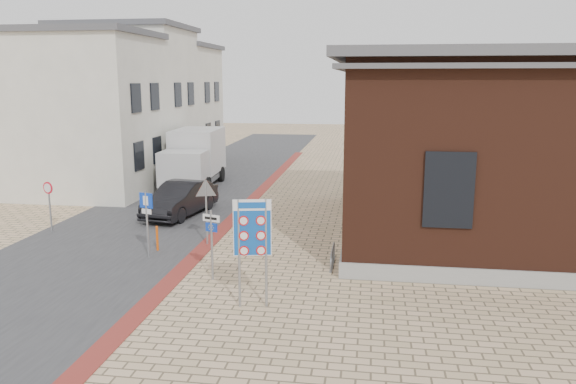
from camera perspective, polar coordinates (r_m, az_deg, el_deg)
The scene contains 16 objects.
ground at distance 16.68m, azimuth -5.25°, elevation -9.34°, with size 120.00×120.00×0.00m, color tan.
road_strip at distance 32.08m, azimuth -8.52°, elevation 0.70°, with size 7.00×60.00×0.02m, color #38383A.
curb_strip at distance 26.46m, azimuth -4.38°, elevation -1.47°, with size 0.60×40.00×0.02m, color maroon.
brick_building at distance 22.88m, azimuth 21.65°, elevation 4.56°, with size 13.00×13.00×6.80m.
townhouse_near at distance 30.94m, azimuth -20.26°, elevation 7.50°, with size 7.40×6.40×8.30m.
townhouse_mid at distance 36.30m, azimuth -15.77°, elevation 8.88°, with size 7.40×6.40×9.10m.
townhouse_far at distance 41.87m, azimuth -12.38°, elevation 8.77°, with size 7.40×6.40×8.30m.
bike_rack at distance 18.27m, azimuth 4.54°, elevation -6.59°, with size 0.08×1.80×0.60m.
sedan at distance 25.02m, azimuth -10.87°, elevation -0.70°, with size 1.56×4.49×1.48m, color black.
box_truck at distance 31.61m, azimuth -9.49°, elevation 3.46°, with size 2.82×6.10×3.13m.
border_sign at distance 14.47m, azimuth -3.65°, elevation -3.89°, with size 0.98×0.25×2.90m.
essen_sign at distance 16.72m, azimuth -7.77°, elevation -4.35°, with size 0.56×0.22×2.13m.
parking_sign at distance 19.12m, azimuth -14.16°, elevation -2.09°, with size 0.50×0.18×2.30m.
yield_sign at distance 20.21m, azimuth -8.33°, elevation -0.37°, with size 0.82×0.33×2.38m.
speed_sign at distance 23.60m, azimuth -23.09°, elevation -0.70°, with size 0.46×0.17×2.02m.
bollard at distance 20.11m, azimuth -13.15°, elevation -4.63°, with size 0.08×0.08×0.89m, color #E7540C.
Camera 1 is at (3.76, -15.14, 5.89)m, focal length 35.00 mm.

